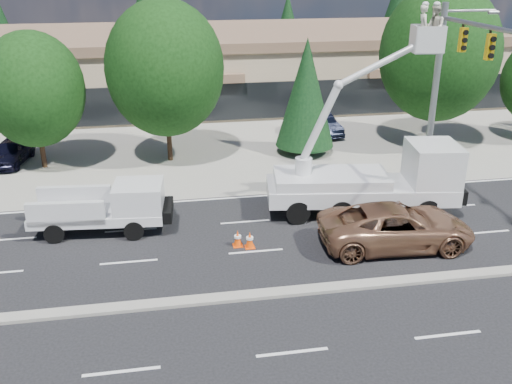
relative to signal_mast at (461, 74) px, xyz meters
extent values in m
plane|color=black|center=(-10.03, -7.04, -6.06)|extent=(140.00, 140.00, 0.00)
cube|color=gray|center=(-10.03, 12.96, -6.05)|extent=(140.00, 22.00, 0.01)
cube|color=gray|center=(-10.03, -7.04, -6.00)|extent=(120.00, 0.55, 0.12)
cube|color=tan|center=(-10.03, 22.96, -3.56)|extent=(50.00, 15.00, 5.00)
cube|color=brown|center=(-10.03, 22.96, -0.91)|extent=(50.40, 15.40, 0.70)
cube|color=black|center=(-10.03, 15.41, -4.56)|extent=(48.00, 0.12, 2.60)
cylinder|color=#332114|center=(-20.03, 7.96, -4.84)|extent=(0.28, 0.28, 2.43)
ellipsoid|color=black|center=(-20.03, 7.96, -1.66)|extent=(5.41, 5.41, 6.22)
cylinder|color=#332114|center=(-13.03, 7.96, -4.59)|extent=(0.28, 0.28, 2.93)
ellipsoid|color=black|center=(-13.03, 7.96, -0.77)|extent=(6.50, 6.50, 7.48)
cylinder|color=#332114|center=(-5.03, 7.96, -5.66)|extent=(0.26, 0.26, 0.80)
cone|color=black|center=(-5.03, 7.96, -2.41)|extent=(3.45, 3.45, 6.30)
cylinder|color=#332114|center=(2.97, 7.96, -4.48)|extent=(0.28, 0.28, 3.16)
ellipsoid|color=black|center=(2.97, 7.96, -0.36)|extent=(7.01, 7.01, 8.07)
cylinder|color=#332114|center=(-28.03, 34.96, -5.66)|extent=(0.26, 0.26, 0.80)
cylinder|color=#332114|center=(-14.03, 34.96, -5.66)|extent=(0.26, 0.26, 0.80)
cone|color=black|center=(-14.03, 34.96, -0.46)|extent=(5.29, 5.29, 9.67)
cylinder|color=#332114|center=(-0.03, 34.96, -5.66)|extent=(0.26, 0.26, 0.80)
cone|color=black|center=(-0.03, 34.96, -1.98)|extent=(3.85, 3.85, 7.04)
cylinder|color=#332114|center=(11.97, 34.96, -5.66)|extent=(0.26, 0.26, 0.80)
cone|color=black|center=(11.97, 34.96, -0.34)|extent=(5.40, 5.40, 9.87)
cylinder|color=gray|center=(-0.03, 2.16, -1.56)|extent=(0.32, 0.32, 9.00)
cylinder|color=gray|center=(-0.03, -2.84, 2.24)|extent=(0.20, 10.00, 0.20)
cylinder|color=gray|center=(1.27, 2.16, 2.54)|extent=(2.60, 0.12, 0.12)
cube|color=gold|center=(-0.03, 0.16, 1.49)|extent=(0.32, 0.22, 1.05)
cube|color=gold|center=(-0.03, -2.04, 1.49)|extent=(0.32, 0.22, 1.05)
cube|color=silver|center=(-16.33, -0.84, -5.27)|extent=(5.70, 2.51, 0.42)
cube|color=silver|center=(-14.58, -1.00, -4.62)|extent=(2.20, 2.16, 1.39)
cube|color=black|center=(-13.99, -1.05, -4.44)|extent=(0.23, 1.76, 0.92)
cube|color=silver|center=(-17.36, 0.13, -4.81)|extent=(3.16, 0.55, 1.02)
cube|color=silver|center=(-17.52, -1.62, -4.81)|extent=(3.16, 0.55, 1.02)
cube|color=silver|center=(-4.65, -0.84, -4.99)|extent=(8.78, 3.70, 0.74)
cube|color=silver|center=(-1.49, -1.29, -3.88)|extent=(2.45, 2.77, 2.13)
cube|color=black|center=(-0.70, -1.40, -3.72)|extent=(0.38, 2.12, 1.28)
cube|color=silver|center=(-6.02, -0.65, -4.41)|extent=(5.40, 3.13, 0.53)
cylinder|color=silver|center=(-7.28, -0.48, -3.82)|extent=(0.74, 0.74, 0.85)
cube|color=silver|center=(-2.36, -1.16, 1.77)|extent=(1.29, 1.11, 1.15)
imported|color=beige|center=(-2.60, -1.13, 2.20)|extent=(0.53, 0.72, 1.83)
imported|color=beige|center=(-2.13, -1.20, 2.20)|extent=(0.81, 0.98, 1.83)
ellipsoid|color=white|center=(-2.60, -1.13, 3.13)|extent=(0.28, 0.28, 0.19)
ellipsoid|color=white|center=(-2.13, -1.20, 3.13)|extent=(0.28, 0.28, 0.19)
cube|color=#FF4C08|center=(-10.67, -3.23, -6.04)|extent=(0.40, 0.40, 0.03)
cone|color=#FF4C08|center=(-10.67, -3.23, -5.71)|extent=(0.36, 0.36, 0.70)
cylinder|color=white|center=(-10.67, -3.23, -5.64)|extent=(0.29, 0.29, 0.10)
cube|color=#FF4C08|center=(-10.21, -3.44, -6.04)|extent=(0.40, 0.40, 0.03)
cone|color=#FF4C08|center=(-10.21, -3.44, -5.71)|extent=(0.36, 0.36, 0.70)
cylinder|color=white|center=(-10.21, -3.44, -5.64)|extent=(0.29, 0.29, 0.10)
cube|color=#FF4C08|center=(-3.40, -3.27, -6.04)|extent=(0.40, 0.40, 0.03)
cone|color=#FF4C08|center=(-3.40, -3.27, -5.71)|extent=(0.36, 0.36, 0.70)
cylinder|color=white|center=(-3.40, -3.27, -5.64)|extent=(0.29, 0.29, 0.10)
imported|color=#936447|center=(-4.34, -4.28, -5.19)|extent=(6.39, 3.20, 1.74)
imported|color=black|center=(-21.94, 8.96, -5.36)|extent=(2.25, 4.30, 1.40)
imported|color=black|center=(-3.00, 11.64, -5.35)|extent=(2.25, 4.48, 1.41)
camera|label=1|loc=(-13.47, -23.76, 4.91)|focal=40.00mm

